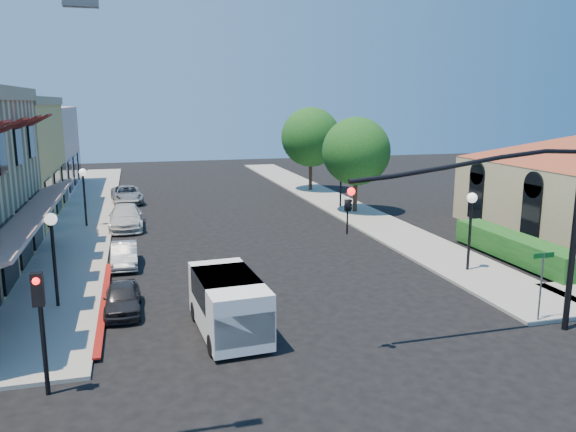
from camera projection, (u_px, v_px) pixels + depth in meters
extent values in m
plane|color=black|center=(358.00, 382.00, 15.17)|extent=(120.00, 120.00, 0.00)
cube|color=gray|center=(88.00, 212.00, 38.40)|extent=(3.50, 50.00, 0.12)
cube|color=gray|center=(329.00, 200.00, 42.95)|extent=(3.50, 50.00, 0.12)
cube|color=maroon|center=(104.00, 305.00, 20.94)|extent=(0.25, 10.00, 0.06)
cube|color=#561416|center=(32.00, 213.00, 22.46)|extent=(1.75, 17.00, 0.67)
cube|color=#501210|center=(13.00, 125.00, 21.49)|extent=(1.02, 1.50, 0.60)
cube|color=#501210|center=(28.00, 122.00, 24.70)|extent=(1.02, 1.50, 0.60)
cube|color=#501210|center=(40.00, 120.00, 27.91)|extent=(1.02, 1.50, 0.60)
cube|color=black|center=(9.00, 254.00, 21.87)|extent=(0.12, 2.60, 2.60)
cube|color=black|center=(24.00, 235.00, 25.08)|extent=(0.12, 2.60, 2.60)
cube|color=black|center=(37.00, 220.00, 28.30)|extent=(0.12, 2.60, 2.60)
cube|color=beige|center=(9.00, 150.00, 46.35)|extent=(10.00, 12.00, 7.00)
cube|color=black|center=(531.00, 211.00, 29.43)|extent=(0.12, 1.40, 2.80)
cube|color=black|center=(476.00, 196.00, 34.16)|extent=(0.12, 1.40, 2.80)
cube|color=#154914|center=(514.00, 261.00, 26.72)|extent=(1.40, 8.00, 1.10)
cylinder|color=#302213|center=(355.00, 198.00, 38.04)|extent=(0.28, 0.28, 2.10)
sphere|color=#154914|center=(356.00, 151.00, 37.41)|extent=(4.56, 4.56, 4.56)
cylinder|color=#302213|center=(310.00, 178.00, 47.47)|extent=(0.28, 0.28, 2.27)
sphere|color=#154914|center=(311.00, 137.00, 46.79)|extent=(4.94, 4.94, 4.94)
cylinder|color=black|center=(574.00, 242.00, 18.07)|extent=(0.20, 0.20, 6.00)
cylinder|color=black|center=(473.00, 165.00, 16.54)|extent=(7.80, 0.14, 0.14)
imported|color=black|center=(349.00, 201.00, 15.71)|extent=(0.20, 0.16, 1.00)
sphere|color=#FF0C0C|center=(351.00, 191.00, 15.48)|extent=(0.22, 0.22, 0.22)
cylinder|color=black|center=(43.00, 340.00, 14.21)|extent=(0.12, 0.12, 3.00)
cube|color=black|center=(38.00, 289.00, 13.79)|extent=(0.28, 0.22, 0.85)
sphere|color=#FF0C0C|center=(36.00, 281.00, 13.63)|extent=(0.18, 0.18, 0.18)
cube|color=#595B5E|center=(80.00, 2.00, 9.82)|extent=(0.60, 0.25, 0.18)
cylinder|color=#595B5E|center=(541.00, 288.00, 18.95)|extent=(0.06, 0.06, 2.50)
cube|color=#0C591E|center=(544.00, 255.00, 18.72)|extent=(0.80, 0.04, 0.18)
cylinder|color=black|center=(55.00, 267.00, 20.21)|extent=(0.12, 0.12, 3.20)
sphere|color=white|center=(51.00, 219.00, 19.86)|extent=(0.44, 0.44, 0.44)
cylinder|color=black|center=(85.00, 201.00, 33.43)|extent=(0.12, 0.12, 3.20)
sphere|color=white|center=(83.00, 172.00, 33.08)|extent=(0.44, 0.44, 0.44)
cylinder|color=black|center=(469.00, 237.00, 24.62)|extent=(0.12, 0.12, 3.20)
sphere|color=white|center=(472.00, 198.00, 24.27)|extent=(0.44, 0.44, 0.44)
cylinder|color=black|center=(341.00, 186.00, 39.74)|extent=(0.12, 0.12, 3.20)
sphere|color=white|center=(341.00, 161.00, 39.39)|extent=(0.44, 0.44, 0.44)
cube|color=white|center=(228.00, 303.00, 18.17)|extent=(2.14, 4.42, 1.76)
cube|color=white|center=(243.00, 327.00, 16.47)|extent=(1.85, 0.71, 0.98)
cube|color=black|center=(240.00, 308.00, 16.69)|extent=(1.67, 0.21, 0.88)
cube|color=black|center=(226.00, 287.00, 18.36)|extent=(2.04, 2.66, 0.88)
cylinder|color=black|center=(213.00, 345.00, 16.69)|extent=(0.29, 0.66, 0.65)
cylinder|color=black|center=(196.00, 311.00, 19.41)|extent=(0.29, 0.66, 0.65)
cylinder|color=black|center=(266.00, 338.00, 17.22)|extent=(0.29, 0.66, 0.65)
cylinder|color=black|center=(242.00, 305.00, 19.94)|extent=(0.29, 0.66, 0.65)
imported|color=black|center=(123.00, 298.00, 20.08)|extent=(1.30, 3.15, 1.07)
imported|color=#A1A3A6|center=(124.00, 255.00, 25.74)|extent=(1.17, 3.29, 1.08)
imported|color=beige|center=(126.00, 217.00, 33.43)|extent=(1.93, 4.73, 1.37)
imported|color=#96979A|center=(127.00, 194.00, 41.95)|extent=(2.52, 4.76, 1.27)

